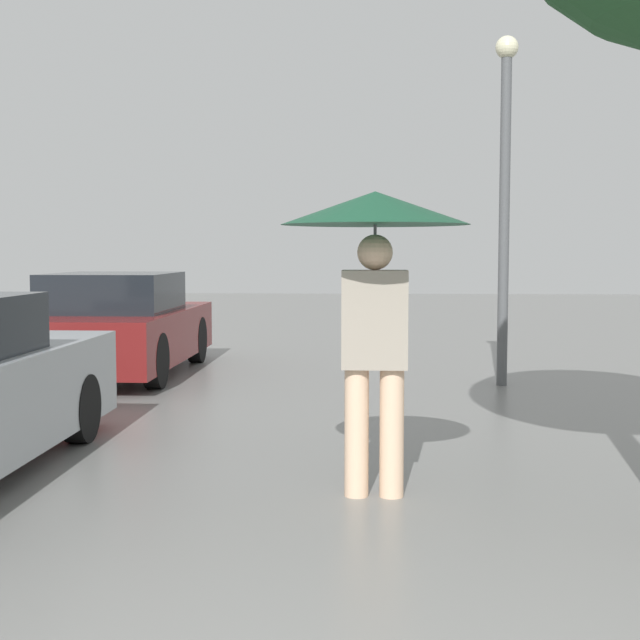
# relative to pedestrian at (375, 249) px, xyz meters

# --- Properties ---
(pedestrian) EXTENTS (1.19, 1.19, 1.94)m
(pedestrian) POSITION_rel_pedestrian_xyz_m (0.00, 0.00, 0.00)
(pedestrian) COLOR beige
(pedestrian) RESTS_ON ground_plane
(parked_car_farthest) EXTENTS (1.71, 3.87, 1.29)m
(parked_car_farthest) POSITION_rel_pedestrian_xyz_m (-3.23, 5.48, -0.98)
(parked_car_farthest) COLOR maroon
(parked_car_farthest) RESTS_ON ground_plane
(street_lamp) EXTENTS (0.26, 0.26, 4.00)m
(street_lamp) POSITION_rel_pedestrian_xyz_m (1.51, 4.79, 0.79)
(street_lamp) COLOR #515456
(street_lamp) RESTS_ON ground_plane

